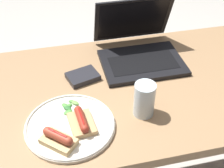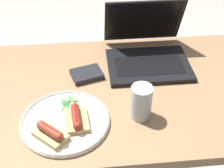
# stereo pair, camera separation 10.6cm
# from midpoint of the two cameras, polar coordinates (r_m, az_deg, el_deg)

# --- Properties ---
(desk) EXTENTS (1.48, 0.67, 0.77)m
(desk) POSITION_cam_midpoint_polar(r_m,az_deg,el_deg) (1.18, 6.06, -3.17)
(desk) COLOR #93704C
(desk) RESTS_ON ground_plane
(laptop) EXTENTS (0.32, 0.31, 0.23)m
(laptop) POSITION_cam_midpoint_polar(r_m,az_deg,el_deg) (1.26, 8.85, 5.72)
(laptop) COLOR black
(laptop) RESTS_ON desk
(plate) EXTENTS (0.29, 0.29, 0.02)m
(plate) POSITION_cam_midpoint_polar(r_m,az_deg,el_deg) (1.00, -5.58, -6.92)
(plate) COLOR silver
(plate) RESTS_ON desk
(sausage_toast_left) EXTENTS (0.12, 0.11, 0.05)m
(sausage_toast_left) POSITION_cam_midpoint_polar(r_m,az_deg,el_deg) (0.95, -8.08, -9.05)
(sausage_toast_left) COLOR tan
(sausage_toast_left) RESTS_ON plate
(sausage_toast_middle) EXTENTS (0.08, 0.11, 0.04)m
(sausage_toast_middle) POSITION_cam_midpoint_polar(r_m,az_deg,el_deg) (0.98, -3.51, -6.48)
(sausage_toast_middle) COLOR tan
(sausage_toast_middle) RESTS_ON plate
(salad_pile) EXTENTS (0.07, 0.07, 0.01)m
(salad_pile) POSITION_cam_midpoint_polar(r_m,az_deg,el_deg) (1.05, -5.10, -3.63)
(salad_pile) COLOR #2D662D
(salad_pile) RESTS_ON plate
(drinking_glass) EXTENTS (0.07, 0.07, 0.12)m
(drinking_glass) POSITION_cam_midpoint_polar(r_m,az_deg,el_deg) (1.00, 8.40, -3.45)
(drinking_glass) COLOR silver
(drinking_glass) RESTS_ON desk
(external_drive) EXTENTS (0.13, 0.11, 0.02)m
(external_drive) POSITION_cam_midpoint_polar(r_m,az_deg,el_deg) (1.18, -2.08, 1.68)
(external_drive) COLOR #232328
(external_drive) RESTS_ON desk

